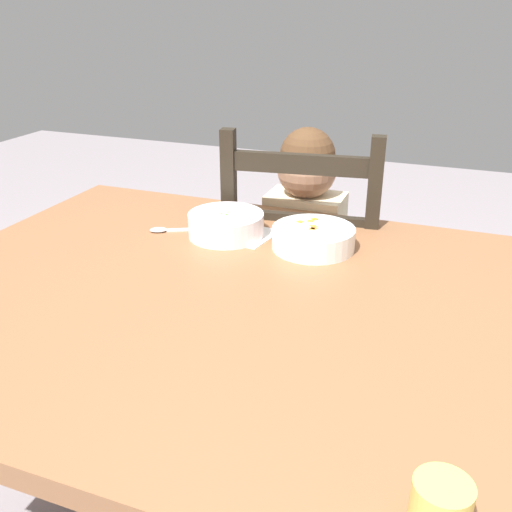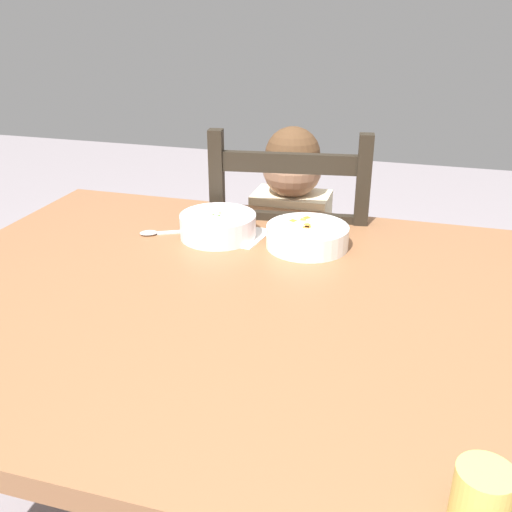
{
  "view_description": "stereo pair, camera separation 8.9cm",
  "coord_description": "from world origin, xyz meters",
  "px_view_note": "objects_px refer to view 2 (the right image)",
  "views": [
    {
      "loc": [
        0.35,
        -0.93,
        1.27
      ],
      "look_at": [
        -0.04,
        0.08,
        0.79
      ],
      "focal_mm": 40.25,
      "sensor_mm": 36.0,
      "label": 1
    },
    {
      "loc": [
        0.26,
        -0.96,
        1.27
      ],
      "look_at": [
        -0.04,
        0.08,
        0.79
      ],
      "focal_mm": 40.25,
      "sensor_mm": 36.0,
      "label": 2
    }
  ],
  "objects_px": {
    "bowl_of_peas": "(218,225)",
    "drinking_cup": "(482,496)",
    "child_figure": "(288,239)",
    "bowl_of_carrots": "(307,236)",
    "dining_table": "(264,336)",
    "dining_chair": "(290,289)",
    "spoon": "(157,233)"
  },
  "relations": [
    {
      "from": "bowl_of_carrots",
      "to": "spoon",
      "type": "height_order",
      "value": "bowl_of_carrots"
    },
    {
      "from": "child_figure",
      "to": "bowl_of_carrots",
      "type": "bearing_deg",
      "value": -69.13
    },
    {
      "from": "child_figure",
      "to": "spoon",
      "type": "distance_m",
      "value": 0.43
    },
    {
      "from": "dining_table",
      "to": "bowl_of_carrots",
      "type": "distance_m",
      "value": 0.3
    },
    {
      "from": "child_figure",
      "to": "drinking_cup",
      "type": "xyz_separation_m",
      "value": [
        0.45,
        -1.01,
        0.14
      ]
    },
    {
      "from": "child_figure",
      "to": "bowl_of_carrots",
      "type": "distance_m",
      "value": 0.34
    },
    {
      "from": "dining_table",
      "to": "spoon",
      "type": "bearing_deg",
      "value": 144.24
    },
    {
      "from": "bowl_of_peas",
      "to": "drinking_cup",
      "type": "xyz_separation_m",
      "value": [
        0.56,
        -0.72,
        0.0
      ]
    },
    {
      "from": "bowl_of_carrots",
      "to": "spoon",
      "type": "distance_m",
      "value": 0.38
    },
    {
      "from": "bowl_of_carrots",
      "to": "spoon",
      "type": "relative_size",
      "value": 1.48
    },
    {
      "from": "dining_table",
      "to": "dining_chair",
      "type": "xyz_separation_m",
      "value": [
        -0.08,
        0.57,
        -0.19
      ]
    },
    {
      "from": "bowl_of_peas",
      "to": "bowl_of_carrots",
      "type": "bearing_deg",
      "value": 0.02
    },
    {
      "from": "spoon",
      "to": "drinking_cup",
      "type": "height_order",
      "value": "drinking_cup"
    },
    {
      "from": "child_figure",
      "to": "spoon",
      "type": "height_order",
      "value": "child_figure"
    },
    {
      "from": "dining_chair",
      "to": "drinking_cup",
      "type": "distance_m",
      "value": 1.15
    },
    {
      "from": "child_figure",
      "to": "drinking_cup",
      "type": "relative_size",
      "value": 13.32
    },
    {
      "from": "bowl_of_peas",
      "to": "spoon",
      "type": "distance_m",
      "value": 0.16
    },
    {
      "from": "child_figure",
      "to": "bowl_of_peas",
      "type": "bearing_deg",
      "value": -110.87
    },
    {
      "from": "bowl_of_peas",
      "to": "child_figure",
      "type": "bearing_deg",
      "value": 69.13
    },
    {
      "from": "dining_table",
      "to": "dining_chair",
      "type": "relative_size",
      "value": 1.54
    },
    {
      "from": "child_figure",
      "to": "drinking_cup",
      "type": "height_order",
      "value": "child_figure"
    },
    {
      "from": "dining_table",
      "to": "child_figure",
      "type": "relative_size",
      "value": 1.57
    },
    {
      "from": "drinking_cup",
      "to": "dining_table",
      "type": "bearing_deg",
      "value": 130.0
    },
    {
      "from": "bowl_of_carrots",
      "to": "drinking_cup",
      "type": "xyz_separation_m",
      "value": [
        0.34,
        -0.72,
        0.01
      ]
    },
    {
      "from": "bowl_of_peas",
      "to": "bowl_of_carrots",
      "type": "height_order",
      "value": "bowl_of_peas"
    },
    {
      "from": "bowl_of_peas",
      "to": "drinking_cup",
      "type": "relative_size",
      "value": 2.61
    },
    {
      "from": "dining_chair",
      "to": "spoon",
      "type": "bearing_deg",
      "value": -130.04
    },
    {
      "from": "bowl_of_peas",
      "to": "drinking_cup",
      "type": "bearing_deg",
      "value": -51.81
    },
    {
      "from": "bowl_of_carrots",
      "to": "drinking_cup",
      "type": "relative_size",
      "value": 2.71
    },
    {
      "from": "dining_chair",
      "to": "spoon",
      "type": "height_order",
      "value": "dining_chair"
    },
    {
      "from": "dining_table",
      "to": "child_figure",
      "type": "distance_m",
      "value": 0.58
    },
    {
      "from": "child_figure",
      "to": "bowl_of_peas",
      "type": "distance_m",
      "value": 0.34
    }
  ]
}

